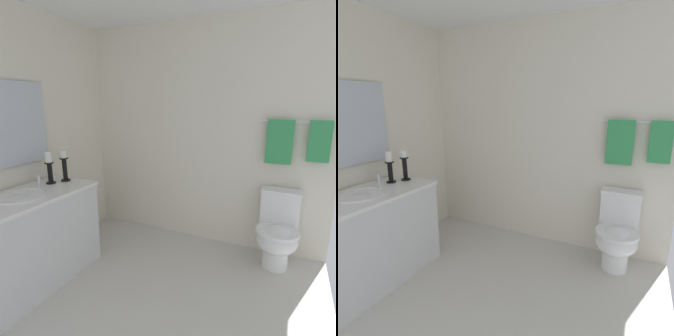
% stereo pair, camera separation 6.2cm
% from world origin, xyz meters
% --- Properties ---
extents(floor, '(2.75, 2.54, 0.02)m').
position_xyz_m(floor, '(0.00, 0.00, -0.01)').
color(floor, beige).
rests_on(floor, ground).
extents(wall_back, '(2.75, 0.04, 2.45)m').
position_xyz_m(wall_back, '(0.00, 1.27, 1.23)').
color(wall_back, silver).
rests_on(wall_back, ground).
extents(wall_left, '(0.04, 2.54, 2.45)m').
position_xyz_m(wall_left, '(-1.38, 0.00, 1.23)').
color(wall_left, silver).
rests_on(wall_left, ground).
extents(vanity_cabinet, '(0.58, 1.27, 0.83)m').
position_xyz_m(vanity_cabinet, '(-1.05, -0.22, 0.42)').
color(vanity_cabinet, silver).
rests_on(vanity_cabinet, ground).
extents(sink_basin, '(0.40, 0.40, 0.24)m').
position_xyz_m(sink_basin, '(-1.05, -0.22, 0.79)').
color(sink_basin, white).
rests_on(sink_basin, vanity_cabinet).
extents(candle_holder_tall, '(0.09, 0.09, 0.30)m').
position_xyz_m(candle_holder_tall, '(-1.07, 0.29, 0.99)').
color(candle_holder_tall, black).
rests_on(candle_holder_tall, vanity_cabinet).
extents(candle_holder_short, '(0.09, 0.09, 0.31)m').
position_xyz_m(candle_holder_short, '(-1.13, 0.16, 0.99)').
color(candle_holder_short, black).
rests_on(candle_holder_short, vanity_cabinet).
extents(toilet, '(0.39, 0.54, 0.75)m').
position_xyz_m(toilet, '(0.90, 0.99, 0.37)').
color(toilet, white).
rests_on(toilet, ground).
extents(towel_bar, '(0.68, 0.02, 0.02)m').
position_xyz_m(towel_bar, '(1.01, 1.21, 1.41)').
color(towel_bar, silver).
extents(towel_near_vanity, '(0.24, 0.03, 0.43)m').
position_xyz_m(towel_near_vanity, '(0.83, 1.19, 1.21)').
color(towel_near_vanity, '#389E59').
rests_on(towel_near_vanity, towel_bar).
extents(towel_center, '(0.19, 0.03, 0.39)m').
position_xyz_m(towel_center, '(1.18, 1.19, 1.24)').
color(towel_center, '#389E59').
rests_on(towel_center, towel_bar).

